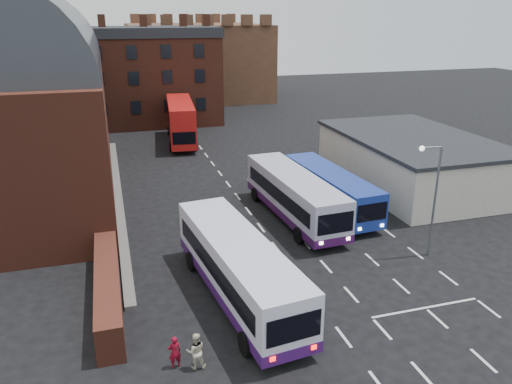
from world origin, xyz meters
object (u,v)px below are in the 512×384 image
object	(u,v)px
bus_blue	(331,188)
bus_red_double	(181,121)
pedestrian_beige	(196,351)
pedestrian_red	(175,352)
street_lamp	(432,191)
bus_white_inbound	(294,193)
bus_white_outbound	(238,265)

from	to	relation	value
bus_blue	bus_red_double	world-z (taller)	bus_red_double
pedestrian_beige	pedestrian_red	bearing A→B (deg)	-12.84
bus_blue	street_lamp	xyz separation A→B (m)	(2.45, -8.46, 2.41)
bus_white_inbound	bus_red_double	distance (m)	24.68
bus_red_double	bus_blue	bearing A→B (deg)	113.41
street_lamp	pedestrian_beige	xyz separation A→B (m)	(-15.18, -6.14, -3.35)
bus_white_outbound	pedestrian_red	size ratio (longest dim) A/B	8.39
street_lamp	pedestrian_beige	bearing A→B (deg)	-157.97
bus_blue	street_lamp	distance (m)	9.13
pedestrian_beige	bus_red_double	bearing A→B (deg)	-91.64
pedestrian_red	pedestrian_beige	xyz separation A→B (m)	(0.84, -0.29, 0.08)
bus_blue	street_lamp	world-z (taller)	street_lamp
pedestrian_red	bus_white_outbound	bearing A→B (deg)	-139.18
pedestrian_red	pedestrian_beige	bearing A→B (deg)	153.57
bus_blue	pedestrian_beige	world-z (taller)	bus_blue
bus_white_inbound	pedestrian_red	bearing A→B (deg)	48.87
bus_blue	street_lamp	size ratio (longest dim) A/B	1.60
bus_white_outbound	bus_white_inbound	world-z (taller)	bus_white_outbound
bus_blue	pedestrian_red	bearing A→B (deg)	42.34
pedestrian_red	bus_white_inbound	bearing A→B (deg)	-134.99
bus_white_inbound	bus_white_outbound	bearing A→B (deg)	51.06
bus_blue	bus_white_outbound	bearing A→B (deg)	41.60
bus_white_outbound	pedestrian_beige	bearing A→B (deg)	-129.97
bus_white_outbound	bus_red_double	distance (m)	33.50
bus_white_inbound	pedestrian_beige	xyz separation A→B (m)	(-9.54, -13.79, -1.11)
bus_blue	pedestrian_beige	size ratio (longest dim) A/B	6.72
bus_red_double	pedestrian_beige	world-z (taller)	bus_red_double
bus_red_double	pedestrian_red	distance (m)	38.31
bus_white_outbound	pedestrian_beige	world-z (taller)	bus_white_outbound
pedestrian_red	bus_red_double	bearing A→B (deg)	-106.52
bus_white_inbound	pedestrian_red	xyz separation A→B (m)	(-10.38, -13.51, -1.19)
bus_blue	pedestrian_red	size ratio (longest dim) A/B	7.47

